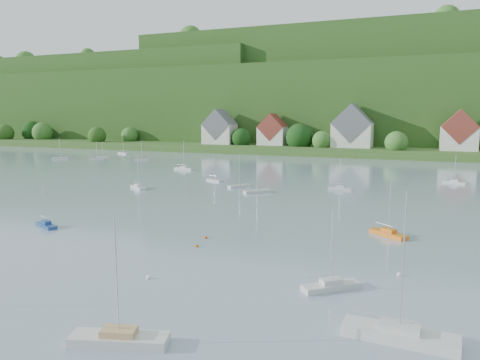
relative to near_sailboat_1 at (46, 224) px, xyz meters
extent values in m
cube|color=#305821|center=(17.87, 155.69, 1.10)|extent=(600.00, 60.00, 3.00)
cube|color=#1F4516|center=(17.87, 230.69, 19.60)|extent=(620.00, 160.00, 40.00)
cube|color=#1F4516|center=(-132.13, 215.69, 23.60)|extent=(200.00, 120.00, 52.00)
cube|color=#1F4516|center=(27.87, 225.69, 27.60)|extent=(240.00, 130.00, 60.00)
sphere|color=#376525|center=(-144.35, 142.70, 6.24)|extent=(11.19, 11.19, 11.19)
sphere|color=#376525|center=(-90.21, 147.17, 5.40)|extent=(8.61, 8.61, 8.61)
sphere|color=#224715|center=(-101.89, 136.16, 5.54)|extent=(9.03, 9.03, 9.03)
sphere|color=#376525|center=(11.08, 139.57, 5.27)|extent=(8.19, 8.19, 8.19)
sphere|color=#376525|center=(-34.09, 141.76, 4.71)|extent=(6.49, 6.49, 6.49)
sphere|color=#376525|center=(64.72, 147.77, 6.56)|extent=(12.16, 12.16, 12.16)
sphere|color=#376525|center=(40.86, 135.62, 5.44)|extent=(8.73, 8.73, 8.73)
sphere|color=black|center=(-26.00, 141.55, 5.63)|extent=(9.32, 9.32, 9.32)
sphere|color=black|center=(-152.58, 149.03, 5.69)|extent=(9.50, 9.50, 9.50)
sphere|color=black|center=(-156.75, 147.56, 6.48)|extent=(11.91, 11.91, 11.91)
sphere|color=#224715|center=(-164.15, 135.50, 5.83)|extent=(9.91, 9.91, 9.91)
sphere|color=black|center=(0.87, 142.05, 6.48)|extent=(11.92, 11.92, 11.92)
sphere|color=#376525|center=(-101.84, 184.23, 51.45)|extent=(10.52, 10.52, 10.52)
sphere|color=#376525|center=(-205.14, 192.04, 52.01)|extent=(13.75, 13.75, 13.75)
sphere|color=#224715|center=(-66.40, 218.83, 51.41)|extent=(10.29, 10.29, 10.29)
sphere|color=black|center=(-172.49, 213.70, 51.41)|extent=(10.31, 10.31, 10.31)
sphere|color=black|center=(-157.31, 189.04, 51.03)|extent=(8.14, 8.14, 8.14)
sphere|color=#376525|center=(-159.69, 218.28, 50.86)|extent=(7.15, 7.15, 7.15)
sphere|color=black|center=(-225.81, 213.72, 51.65)|extent=(11.66, 11.66, 11.66)
sphere|color=black|center=(-50.29, 207.07, 50.86)|extent=(7.18, 7.18, 7.18)
sphere|color=#376525|center=(-140.10, 177.38, 51.16)|extent=(8.89, 8.89, 8.89)
sphere|color=#224715|center=(-216.64, 180.69, 50.96)|extent=(7.77, 7.77, 7.77)
sphere|color=black|center=(-175.44, 209.64, 51.35)|extent=(9.97, 9.97, 9.97)
sphere|color=#224715|center=(57.37, 210.72, 59.85)|extent=(12.83, 12.83, 12.83)
sphere|color=#376525|center=(-22.05, 197.87, 59.04)|extent=(8.18, 8.18, 8.18)
sphere|color=#224715|center=(18.98, 235.34, 59.83)|extent=(12.73, 12.73, 12.73)
sphere|color=#376525|center=(57.13, 186.98, 59.70)|extent=(11.95, 11.95, 11.95)
sphere|color=#376525|center=(-29.27, 229.98, 58.84)|extent=(7.07, 7.07, 7.07)
sphere|color=black|center=(14.40, 199.00, 59.04)|extent=(8.21, 8.21, 8.21)
sphere|color=#376525|center=(-4.95, 222.79, 59.75)|extent=(12.24, 12.24, 12.24)
sphere|color=#376525|center=(-77.63, 191.59, 59.99)|extent=(13.65, 13.65, 13.65)
sphere|color=#224715|center=(-22.10, 217.83, 41.71)|extent=(12.01, 12.01, 12.01)
sphere|color=black|center=(14.17, 227.90, 42.35)|extent=(15.72, 15.72, 15.72)
sphere|color=#224715|center=(28.76, 223.61, 41.45)|extent=(10.54, 10.54, 10.54)
sphere|color=#224715|center=(-175.43, 254.30, 41.04)|extent=(8.18, 8.18, 8.18)
sphere|color=black|center=(-158.04, 245.28, 41.13)|extent=(8.74, 8.74, 8.74)
sphere|color=black|center=(-173.89, 224.20, 42.30)|extent=(15.38, 15.38, 15.38)
cube|color=beige|center=(-37.13, 142.69, 7.10)|extent=(14.00, 10.00, 9.00)
cube|color=#5B5B62|center=(-37.13, 142.69, 11.60)|extent=(14.00, 10.40, 14.00)
cube|color=beige|center=(-12.13, 144.69, 6.60)|extent=(12.00, 9.00, 8.00)
cube|color=maroon|center=(-12.13, 144.69, 10.60)|extent=(12.00, 9.36, 12.00)
cube|color=beige|center=(22.87, 143.69, 7.60)|extent=(16.00, 11.00, 10.00)
cube|color=#5B5B62|center=(22.87, 143.69, 12.60)|extent=(16.00, 11.44, 16.00)
cube|color=beige|center=(62.87, 141.69, 7.10)|extent=(13.00, 10.00, 9.00)
cube|color=maroon|center=(62.87, 141.69, 11.60)|extent=(13.00, 10.40, 13.00)
cube|color=navy|center=(0.00, 0.00, -0.15)|extent=(5.05, 3.23, 0.49)
cube|color=navy|center=(0.00, 0.00, 0.35)|extent=(1.96, 1.57, 0.50)
cylinder|color=silver|center=(0.00, 0.00, 3.16)|extent=(0.10, 0.10, 6.14)
cylinder|color=silver|center=(-0.67, 0.29, 1.00)|extent=(2.50, 1.16, 0.08)
cube|color=silver|center=(31.80, -24.97, -0.04)|extent=(7.48, 4.05, 0.72)
cube|color=tan|center=(31.80, -24.97, 0.58)|extent=(2.83, 2.09, 0.50)
cylinder|color=silver|center=(31.80, -24.97, 4.83)|extent=(0.10, 0.10, 9.01)
cylinder|color=silver|center=(30.77, -25.29, 1.23)|extent=(3.81, 1.24, 0.08)
cube|color=silver|center=(44.02, -8.56, -0.11)|extent=(5.36, 5.03, 0.57)
cube|color=silver|center=(44.02, -8.56, 0.43)|extent=(2.25, 2.18, 0.50)
cylinder|color=silver|center=(44.02, -8.56, 3.77)|extent=(0.10, 0.10, 7.19)
cylinder|color=silver|center=(43.38, -9.14, 1.08)|extent=(2.41, 2.17, 0.08)
cube|color=silver|center=(50.67, -16.73, 0.02)|extent=(8.44, 2.82, 0.83)
cube|color=silver|center=(50.67, -16.73, 0.69)|extent=(3.00, 1.80, 0.50)
cylinder|color=silver|center=(50.67, -16.73, 5.64)|extent=(0.10, 0.10, 10.40)
cylinder|color=silver|center=(49.43, -16.65, 1.34)|extent=(4.57, 0.35, 0.08)
cube|color=orange|center=(47.58, 13.85, -0.11)|extent=(5.49, 4.76, 0.57)
cube|color=orange|center=(47.58, 13.85, 0.42)|extent=(2.26, 2.11, 0.50)
cylinder|color=silver|center=(47.58, 13.85, 3.74)|extent=(0.10, 0.10, 7.13)
cylinder|color=silver|center=(46.91, 14.37, 1.07)|extent=(2.53, 1.98, 0.08)
sphere|color=white|center=(26.21, -12.68, -0.40)|extent=(0.48, 0.48, 0.48)
sphere|color=#CE5500|center=(24.79, 3.30, -0.40)|extent=(0.43, 0.43, 0.43)
sphere|color=#CE5500|center=(25.56, -0.75, -0.40)|extent=(0.41, 0.41, 0.41)
sphere|color=white|center=(49.85, -2.14, -0.40)|extent=(0.46, 0.46, 0.46)
cube|color=silver|center=(18.77, 40.04, -0.10)|extent=(5.31, 5.43, 0.59)
cylinder|color=silver|center=(18.77, 40.04, 3.91)|extent=(0.10, 0.10, 7.42)
cylinder|color=silver|center=(18.16, 39.40, 1.10)|extent=(2.32, 2.41, 0.08)
cube|color=silver|center=(-15.75, 70.23, -0.07)|extent=(6.66, 2.82, 0.65)
cube|color=silver|center=(-15.75, 70.23, 0.50)|extent=(2.43, 1.61, 0.50)
cylinder|color=silver|center=(-15.75, 70.23, 4.28)|extent=(0.10, 0.10, 8.06)
cylinder|color=silver|center=(-16.70, 70.39, 1.15)|extent=(3.51, 0.65, 0.08)
cube|color=silver|center=(-62.55, 87.72, -0.16)|extent=(4.58, 3.90, 0.47)
cylinder|color=silver|center=(-62.55, 87.72, 3.04)|extent=(0.10, 0.10, 5.92)
cylinder|color=silver|center=(-63.12, 87.30, 0.98)|extent=(2.13, 1.63, 0.08)
cube|color=silver|center=(3.08, 51.95, -0.16)|extent=(4.80, 2.92, 0.46)
cylinder|color=silver|center=(3.08, 51.95, 2.97)|extent=(0.10, 0.10, 5.81)
cylinder|color=silver|center=(2.44, 52.21, 0.97)|extent=(2.41, 1.01, 0.08)
cube|color=silver|center=(12.43, 45.49, -0.12)|extent=(4.47, 5.48, 0.56)
cylinder|color=silver|center=(12.43, 45.49, 3.65)|extent=(0.10, 0.10, 6.98)
cylinder|color=silver|center=(11.95, 44.81, 1.06)|extent=(1.82, 2.57, 0.08)
cube|color=silver|center=(34.45, 50.43, -0.14)|extent=(5.24, 1.94, 0.51)
cube|color=silver|center=(34.45, 50.43, 0.37)|extent=(1.89, 1.18, 0.50)
cylinder|color=silver|center=(34.45, 50.43, 3.32)|extent=(0.10, 0.10, 6.41)
cylinder|color=silver|center=(33.68, 50.35, 1.02)|extent=(2.81, 0.36, 0.08)
cube|color=silver|center=(-74.97, 82.21, -0.10)|extent=(5.71, 4.92, 0.59)
cylinder|color=silver|center=(-74.97, 82.21, 3.90)|extent=(0.10, 0.10, 7.40)
cylinder|color=silver|center=(-75.68, 81.67, 1.10)|extent=(2.63, 2.04, 0.08)
cube|color=silver|center=(-7.90, 35.09, -0.10)|extent=(5.76, 4.66, 0.59)
cube|color=silver|center=(-7.90, 35.09, 0.44)|extent=(2.34, 2.10, 0.50)
cylinder|color=silver|center=(-7.90, 35.09, 3.85)|extent=(0.10, 0.10, 7.32)
cylinder|color=silver|center=(-8.62, 35.58, 1.09)|extent=(2.70, 1.89, 0.08)
cube|color=silver|center=(58.44, 70.07, -0.14)|extent=(5.39, 2.79, 0.52)
cube|color=silver|center=(58.44, 70.07, 0.37)|extent=(2.02, 1.46, 0.50)
cylinder|color=silver|center=(58.44, 70.07, 3.36)|extent=(0.10, 0.10, 6.48)
cylinder|color=silver|center=(57.69, 70.28, 1.02)|extent=(2.77, 0.84, 0.08)
cube|color=silver|center=(-66.33, 109.14, -0.08)|extent=(6.52, 4.05, 0.63)
cylinder|color=silver|center=(-66.33, 109.14, 4.19)|extent=(0.10, 0.10, 7.90)
cylinder|color=silver|center=(-67.21, 109.50, 1.14)|extent=(3.24, 1.40, 0.08)
cube|color=silver|center=(-64.84, 93.89, -0.16)|extent=(4.82, 3.02, 0.47)
cylinder|color=silver|center=(-64.84, 93.89, 3.00)|extent=(0.10, 0.10, 5.85)
cylinder|color=silver|center=(-65.49, 93.61, 0.97)|extent=(2.41, 1.07, 0.08)
cube|color=silver|center=(-44.74, 90.69, -0.13)|extent=(5.30, 4.04, 0.53)
cylinder|color=silver|center=(-44.74, 90.69, 3.45)|extent=(0.10, 0.10, 6.63)
cylinder|color=silver|center=(-45.41, 90.27, 1.04)|extent=(2.53, 1.60, 0.08)
camera|label=1|loc=(51.81, -50.74, 16.24)|focal=34.36mm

